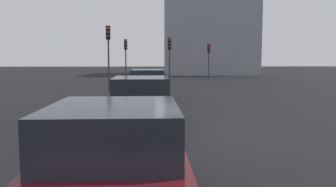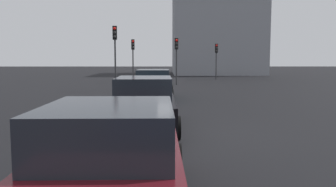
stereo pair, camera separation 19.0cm
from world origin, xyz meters
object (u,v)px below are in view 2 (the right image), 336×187
at_px(car_teal_right_lead, 153,85).
at_px(traffic_light_near_left, 115,44).
at_px(car_black_right_second, 144,104).
at_px(traffic_light_far_right, 216,54).
at_px(traffic_light_near_right, 176,51).
at_px(car_maroon_right_third, 111,162).
at_px(traffic_light_far_left, 133,52).

xyz_separation_m(car_teal_right_lead, traffic_light_near_left, (4.65, 2.69, 2.32)).
distance_m(car_teal_right_lead, car_black_right_second, 8.04).
bearing_deg(traffic_light_far_right, car_teal_right_lead, -17.40).
bearing_deg(car_teal_right_lead, traffic_light_near_right, -8.52).
xyz_separation_m(car_maroon_right_third, traffic_light_far_left, (26.23, 2.06, 1.99)).
distance_m(car_maroon_right_third, traffic_light_far_right, 30.99).
xyz_separation_m(car_teal_right_lead, car_maroon_right_third, (-13.92, 0.14, 0.00)).
height_order(car_teal_right_lead, traffic_light_far_right, traffic_light_far_right).
bearing_deg(car_black_right_second, traffic_light_far_right, -14.05).
bearing_deg(traffic_light_near_right, traffic_light_near_left, -42.83).
xyz_separation_m(car_maroon_right_third, traffic_light_near_left, (18.57, 2.55, 2.32)).
height_order(car_black_right_second, traffic_light_far_left, traffic_light_far_left).
distance_m(car_black_right_second, traffic_light_far_left, 20.56).
relative_size(car_maroon_right_third, traffic_light_far_left, 1.22).
distance_m(car_black_right_second, traffic_light_far_right, 25.23).
relative_size(traffic_light_far_left, traffic_light_far_right, 1.06).
bearing_deg(traffic_light_near_right, car_teal_right_lead, -11.23).
height_order(traffic_light_near_left, traffic_light_far_right, traffic_light_near_left).
bearing_deg(traffic_light_near_left, traffic_light_far_left, 174.12).
bearing_deg(traffic_light_far_right, car_black_right_second, -11.34).
bearing_deg(traffic_light_far_right, car_maroon_right_third, -9.02).
bearing_deg(car_teal_right_lead, car_maroon_right_third, -179.81).
bearing_deg(traffic_light_near_right, car_black_right_second, -7.10).
bearing_deg(car_maroon_right_third, traffic_light_far_right, -11.69).
height_order(traffic_light_near_left, traffic_light_far_left, traffic_light_near_left).
xyz_separation_m(car_black_right_second, traffic_light_near_left, (12.69, 2.67, 2.30)).
relative_size(traffic_light_near_right, traffic_light_far_right, 1.05).
xyz_separation_m(car_maroon_right_third, traffic_light_near_right, (23.48, -1.69, 1.96)).
xyz_separation_m(traffic_light_near_left, traffic_light_far_left, (7.66, -0.50, -0.33)).
relative_size(car_maroon_right_third, traffic_light_near_right, 1.23).
bearing_deg(car_teal_right_lead, traffic_light_far_right, -18.71).
relative_size(traffic_light_near_left, traffic_light_far_right, 1.19).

